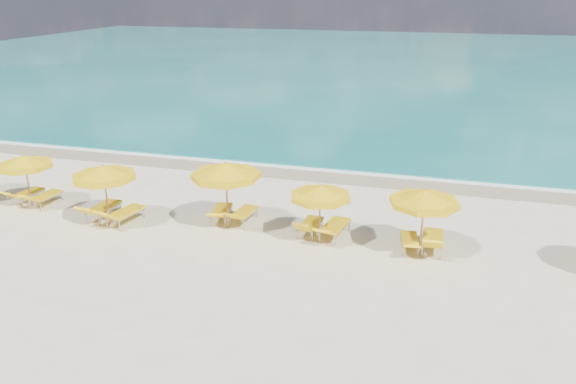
# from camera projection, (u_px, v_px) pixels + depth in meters

# --- Properties ---
(ground_plane) EXTENTS (120.00, 120.00, 0.00)m
(ground_plane) POSITION_uv_depth(u_px,v_px,m) (276.00, 240.00, 19.19)
(ground_plane) COLOR beige
(ocean) EXTENTS (120.00, 80.00, 0.30)m
(ocean) POSITION_uv_depth(u_px,v_px,m) (401.00, 62.00, 62.48)
(ocean) COLOR #12665E
(ocean) RESTS_ON ground
(wet_sand_band) EXTENTS (120.00, 2.60, 0.01)m
(wet_sand_band) POSITION_uv_depth(u_px,v_px,m) (323.00, 173.00, 25.86)
(wet_sand_band) COLOR tan
(wet_sand_band) RESTS_ON ground
(foam_line) EXTENTS (120.00, 1.20, 0.03)m
(foam_line) POSITION_uv_depth(u_px,v_px,m) (326.00, 168.00, 26.59)
(foam_line) COLOR white
(foam_line) RESTS_ON ground
(whitecap_near) EXTENTS (14.00, 0.36, 0.05)m
(whitecap_near) POSITION_uv_depth(u_px,v_px,m) (263.00, 120.00, 36.04)
(whitecap_near) COLOR white
(whitecap_near) RESTS_ON ground
(whitecap_far) EXTENTS (18.00, 0.30, 0.05)m
(whitecap_far) POSITION_uv_depth(u_px,v_px,m) (487.00, 110.00, 38.81)
(whitecap_far) COLOR white
(whitecap_far) RESTS_ON ground
(umbrella_1) EXTENTS (2.64, 2.64, 2.13)m
(umbrella_1) POSITION_uv_depth(u_px,v_px,m) (24.00, 162.00, 21.42)
(umbrella_1) COLOR tan
(umbrella_1) RESTS_ON ground
(umbrella_2) EXTENTS (2.78, 2.78, 2.30)m
(umbrella_2) POSITION_uv_depth(u_px,v_px,m) (104.00, 173.00, 19.76)
(umbrella_2) COLOR tan
(umbrella_2) RESTS_ON ground
(umbrella_3) EXTENTS (3.20, 3.20, 2.49)m
(umbrella_3) POSITION_uv_depth(u_px,v_px,m) (226.00, 171.00, 19.42)
(umbrella_3) COLOR tan
(umbrella_3) RESTS_ON ground
(umbrella_4) EXTENTS (2.28, 2.28, 2.09)m
(umbrella_4) POSITION_uv_depth(u_px,v_px,m) (320.00, 193.00, 18.41)
(umbrella_4) COLOR tan
(umbrella_4) RESTS_ON ground
(umbrella_5) EXTENTS (2.50, 2.50, 2.25)m
(umbrella_5) POSITION_uv_depth(u_px,v_px,m) (424.00, 198.00, 17.56)
(umbrella_5) COLOR tan
(umbrella_5) RESTS_ON ground
(lounger_1_left) EXTENTS (0.77, 1.76, 0.73)m
(lounger_1_left) POSITION_uv_depth(u_px,v_px,m) (27.00, 196.00, 22.48)
(lounger_1_left) COLOR #A5A8AD
(lounger_1_left) RESTS_ON ground
(lounger_1_right) EXTENTS (0.76, 1.82, 0.76)m
(lounger_1_right) POSITION_uv_depth(u_px,v_px,m) (45.00, 200.00, 22.14)
(lounger_1_right) COLOR #A5A8AD
(lounger_1_right) RESTS_ON ground
(lounger_2_left) EXTENTS (0.73, 2.01, 0.88)m
(lounger_2_left) POSITION_uv_depth(u_px,v_px,m) (103.00, 212.00, 20.87)
(lounger_2_left) COLOR #A5A8AD
(lounger_2_left) RESTS_ON ground
(lounger_2_right) EXTENTS (1.03, 2.06, 0.87)m
(lounger_2_right) POSITION_uv_depth(u_px,v_px,m) (125.00, 217.00, 20.43)
(lounger_2_right) COLOR #A5A8AD
(lounger_2_right) RESTS_ON ground
(lounger_3_left) EXTENTS (0.92, 1.94, 0.74)m
(lounger_3_left) POSITION_uv_depth(u_px,v_px,m) (221.00, 215.00, 20.68)
(lounger_3_left) COLOR #A5A8AD
(lounger_3_left) RESTS_ON ground
(lounger_3_right) EXTENTS (0.79, 1.87, 0.76)m
(lounger_3_right) POSITION_uv_depth(u_px,v_px,m) (243.00, 216.00, 20.53)
(lounger_3_right) COLOR #A5A8AD
(lounger_3_right) RESTS_ON ground
(lounger_4_left) EXTENTS (0.73, 1.80, 0.83)m
(lounger_4_left) POSITION_uv_depth(u_px,v_px,m) (310.00, 228.00, 19.53)
(lounger_4_left) COLOR #A5A8AD
(lounger_4_left) RESTS_ON ground
(lounger_4_right) EXTENTS (1.00, 2.13, 0.80)m
(lounger_4_right) POSITION_uv_depth(u_px,v_px,m) (334.00, 231.00, 19.27)
(lounger_4_right) COLOR #A5A8AD
(lounger_4_right) RESTS_ON ground
(lounger_5_left) EXTENTS (0.77, 1.76, 0.64)m
(lounger_5_left) POSITION_uv_depth(u_px,v_px,m) (409.00, 244.00, 18.41)
(lounger_5_left) COLOR #A5A8AD
(lounger_5_left) RESTS_ON ground
(lounger_5_right) EXTENTS (0.69, 1.99, 0.90)m
(lounger_5_right) POSITION_uv_depth(u_px,v_px,m) (432.00, 244.00, 18.33)
(lounger_5_right) COLOR #A5A8AD
(lounger_5_right) RESTS_ON ground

